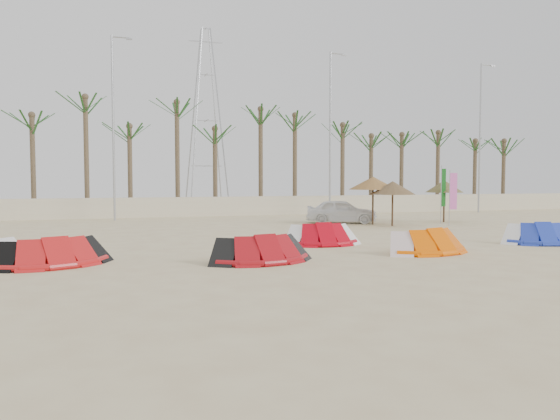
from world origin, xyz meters
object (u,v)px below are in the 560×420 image
object	(u,v)px
parasol_mid	(393,188)
car	(342,211)
kite_blue	(536,233)
kite_orange	(425,240)
kite_red_right	(320,234)
kite_red_mid	(260,247)
parasol_right	(444,186)
kite_red_left	(54,250)
parasol_left	(373,183)

from	to	relation	value
parasol_mid	car	xyz separation A→B (m)	(-1.77, 2.61, -1.36)
kite_blue	parasol_mid	size ratio (longest dim) A/B	1.34
kite_orange	car	distance (m)	12.24
kite_red_right	kite_blue	xyz separation A→B (m)	(8.14, -2.27, -0.00)
kite_red_mid	parasol_right	size ratio (longest dim) A/B	1.41
kite_red_right	kite_blue	size ratio (longest dim) A/B	0.92
kite_red_mid	parasol_right	xyz separation A→B (m)	(14.20, 11.20, 1.65)
parasol_mid	car	bearing A→B (deg)	124.09
kite_red_left	kite_blue	world-z (taller)	same
kite_red_mid	car	bearing A→B (deg)	56.24
kite_red_left	kite_red_right	world-z (taller)	same
kite_red_left	parasol_mid	bearing A→B (deg)	28.12
kite_red_right	parasol_right	distance (m)	13.46
parasol_right	kite_orange	bearing A→B (deg)	-126.93
kite_red_mid	car	size ratio (longest dim) A/B	0.87
parasol_right	parasol_left	bearing A→B (deg)	-176.00
kite_blue	car	size ratio (longest dim) A/B	0.81
kite_red_mid	kite_red_right	xyz separation A→B (m)	(3.34, 3.41, -0.00)
kite_red_mid	kite_orange	world-z (taller)	same
parasol_mid	kite_red_mid	bearing A→B (deg)	-135.84
parasol_mid	parasol_right	world-z (taller)	parasol_right
kite_red_right	car	xyz separation A→B (m)	(4.90, 8.91, 0.26)
parasol_right	kite_blue	bearing A→B (deg)	-105.11
kite_red_left	parasol_left	world-z (taller)	parasol_left
parasol_right	kite_red_right	bearing A→B (deg)	-144.34
kite_red_right	parasol_right	world-z (taller)	parasol_right
kite_red_mid	kite_orange	xyz separation A→B (m)	(5.99, 0.29, 0.00)
kite_red_left	kite_red_mid	size ratio (longest dim) A/B	1.09
parasol_left	parasol_right	size ratio (longest dim) A/B	1.09
parasol_mid	parasol_left	bearing A→B (deg)	115.92
kite_red_left	kite_orange	size ratio (longest dim) A/B	1.05
parasol_left	parasol_right	xyz separation A→B (m)	(4.75, 0.33, -0.20)
kite_red_left	kite_orange	distance (m)	11.97
kite_red_left	parasol_left	size ratio (longest dim) A/B	1.41
parasol_left	parasol_mid	distance (m)	1.31
parasol_mid	car	world-z (taller)	parasol_mid
kite_orange	parasol_left	world-z (taller)	parasol_left
kite_red_right	kite_blue	bearing A→B (deg)	-15.60
parasol_right	car	distance (m)	6.22
kite_red_mid	parasol_left	xyz separation A→B (m)	(9.44, 10.87, 1.86)
parasol_right	car	size ratio (longest dim) A/B	0.61
kite_red_left	kite_red_right	xyz separation A→B (m)	(9.29, 2.22, -0.00)
kite_red_left	kite_red_mid	xyz separation A→B (m)	(5.95, -1.19, -0.00)
kite_red_right	kite_orange	size ratio (longest dim) A/B	0.83
kite_red_right	parasol_left	bearing A→B (deg)	50.71
kite_blue	parasol_right	distance (m)	10.55
parasol_left	kite_red_mid	bearing A→B (deg)	-130.99
kite_red_left	kite_orange	xyz separation A→B (m)	(11.94, -0.90, -0.00)
kite_red_mid	kite_red_left	bearing A→B (deg)	168.68
kite_red_mid	parasol_mid	xyz separation A→B (m)	(10.00, 9.72, 1.62)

